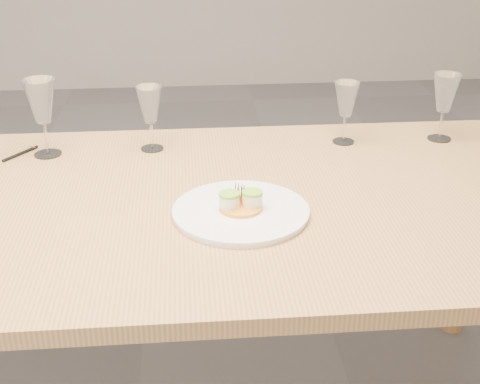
{
  "coord_description": "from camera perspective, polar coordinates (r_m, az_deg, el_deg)",
  "views": [
    {
      "loc": [
        0.18,
        -1.47,
        1.47
      ],
      "look_at": [
        0.3,
        -0.08,
        0.8
      ],
      "focal_mm": 50.0,
      "sensor_mm": 36.0,
      "label": 1
    }
  ],
  "objects": [
    {
      "name": "wine_glass_2",
      "position": [
        1.91,
        -7.71,
        7.29
      ],
      "size": [
        0.07,
        0.07,
        0.19
      ],
      "color": "white",
      "rests_on": "dining_table"
    },
    {
      "name": "wine_glass_3",
      "position": [
        1.97,
        9.05,
        7.7
      ],
      "size": [
        0.07,
        0.07,
        0.18
      ],
      "color": "white",
      "rests_on": "dining_table"
    },
    {
      "name": "ballpoint_pen",
      "position": [
        1.99,
        -18.22,
        3.14
      ],
      "size": [
        0.08,
        0.11,
        0.01
      ],
      "rotation": [
        0.0,
        0.0,
        0.94
      ],
      "color": "black",
      "rests_on": "dining_table"
    },
    {
      "name": "dinner_plate",
      "position": [
        1.55,
        0.08,
        -1.58
      ],
      "size": [
        0.32,
        0.32,
        0.08
      ],
      "rotation": [
        0.0,
        0.0,
        -0.01
      ],
      "color": "white",
      "rests_on": "dining_table"
    },
    {
      "name": "wine_glass_1",
      "position": [
        1.92,
        -16.61,
        7.32
      ],
      "size": [
        0.09,
        0.09,
        0.22
      ],
      "color": "white",
      "rests_on": "dining_table"
    },
    {
      "name": "wine_glass_4",
      "position": [
        2.05,
        17.1,
        7.98
      ],
      "size": [
        0.08,
        0.08,
        0.2
      ],
      "color": "white",
      "rests_on": "dining_table"
    },
    {
      "name": "dining_table",
      "position": [
        1.68,
        -10.39,
        -2.89
      ],
      "size": [
        2.4,
        1.0,
        0.75
      ],
      "color": "tan",
      "rests_on": "ground"
    }
  ]
}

